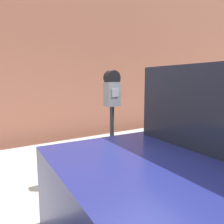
% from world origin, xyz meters
% --- Properties ---
extents(sidewalk, '(24.00, 2.80, 0.13)m').
position_xyz_m(sidewalk, '(0.00, 2.20, 0.07)').
color(sidewalk, '#ADAAA3').
rests_on(sidewalk, ground_plane).
extents(building_facade, '(24.00, 0.30, 5.39)m').
position_xyz_m(building_facade, '(0.00, 4.11, 2.70)').
color(building_facade, '#935642').
rests_on(building_facade, ground_plane).
extents(parking_meter, '(0.20, 0.16, 1.56)m').
position_xyz_m(parking_meter, '(0.42, 1.11, 1.28)').
color(parking_meter, '#2D2D30').
rests_on(parking_meter, sidewalk).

